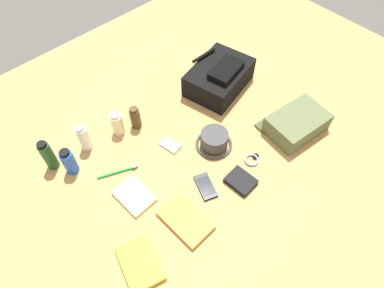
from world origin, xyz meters
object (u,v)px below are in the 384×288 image
object	(u,v)px
backpack	(219,77)
bucket_hat	(214,140)
deodorant_spray	(69,161)
toothpaste_tube	(84,138)
notepad	(134,196)
cologne_bottle	(135,118)
cell_phone	(206,186)
lotion_bottle	(117,124)
toiletry_pouch	(296,123)
media_player	(171,145)
wristwatch	(252,159)
wallet	(241,181)
travel_guidebook	(186,220)
toothbrush	(120,171)
shampoo_bottle	(48,155)
paperback_novel	(140,264)

from	to	relation	value
backpack	bucket_hat	bearing A→B (deg)	-138.92
deodorant_spray	toothpaste_tube	size ratio (longest dim) A/B	0.96
notepad	cologne_bottle	bearing A→B (deg)	48.78
cologne_bottle	notepad	bearing A→B (deg)	-129.07
deodorant_spray	cell_phone	distance (m)	0.56
toothpaste_tube	lotion_bottle	world-z (taller)	toothpaste_tube
toiletry_pouch	cologne_bottle	size ratio (longest dim) A/B	2.37
toothpaste_tube	media_player	world-z (taller)	toothpaste_tube
lotion_bottle	cell_phone	xyz separation A→B (m)	(0.09, -0.47, -0.05)
backpack	wristwatch	distance (m)	0.46
toiletry_pouch	wallet	xyz separation A→B (m)	(-0.38, -0.02, -0.03)
wristwatch	travel_guidebook	bearing A→B (deg)	-178.42
cell_phone	wristwatch	world-z (taller)	cell_phone
bucket_hat	cologne_bottle	distance (m)	0.36
toiletry_pouch	bucket_hat	xyz separation A→B (m)	(-0.33, 0.18, -0.01)
cell_phone	toothbrush	distance (m)	0.36
cologne_bottle	shampoo_bottle	bearing A→B (deg)	170.19
toiletry_pouch	paperback_novel	size ratio (longest dim) A/B	1.36
cell_phone	paperback_novel	bearing A→B (deg)	-170.54
paperback_novel	cologne_bottle	bearing A→B (deg)	53.54
toothpaste_tube	wristwatch	size ratio (longest dim) A/B	1.94
toothbrush	toiletry_pouch	bearing A→B (deg)	-26.44
notepad	cell_phone	bearing A→B (deg)	-36.29
toothpaste_tube	notepad	bearing A→B (deg)	-89.78
notepad	shampoo_bottle	bearing A→B (deg)	112.02
deodorant_spray	notepad	size ratio (longest dim) A/B	0.88
deodorant_spray	toothbrush	distance (m)	0.20
paperback_novel	notepad	world-z (taller)	paperback_novel
shampoo_bottle	backpack	bearing A→B (deg)	-9.89
bucket_hat	cologne_bottle	xyz separation A→B (m)	(-0.18, 0.32, 0.02)
wallet	notepad	size ratio (longest dim) A/B	0.73
cell_phone	wallet	distance (m)	0.14
bucket_hat	paperback_novel	size ratio (longest dim) A/B	0.79
toiletry_pouch	paperback_novel	distance (m)	0.88
shampoo_bottle	notepad	bearing A→B (deg)	-65.83
wallet	toiletry_pouch	bearing A→B (deg)	-0.66
backpack	notepad	world-z (taller)	backpack
cologne_bottle	media_player	bearing A→B (deg)	-79.09
toothpaste_tube	toothbrush	xyz separation A→B (m)	(0.03, -0.20, -0.06)
bucket_hat	deodorant_spray	xyz separation A→B (m)	(-0.52, 0.31, 0.03)
bucket_hat	shampoo_bottle	world-z (taller)	shampoo_bottle
cologne_bottle	wristwatch	size ratio (longest dim) A/B	1.63
backpack	lotion_bottle	size ratio (longest dim) A/B	3.03
toothpaste_tube	notepad	xyz separation A→B (m)	(0.00, -0.33, -0.06)
bucket_hat	wallet	world-z (taller)	bucket_hat
cologne_bottle	media_player	xyz separation A→B (m)	(0.04, -0.19, -0.05)
lotion_bottle	media_player	xyz separation A→B (m)	(0.12, -0.22, -0.05)
media_player	toothbrush	distance (m)	0.24
deodorant_spray	cologne_bottle	size ratio (longest dim) A/B	1.14
bucket_hat	media_player	world-z (taller)	bucket_hat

